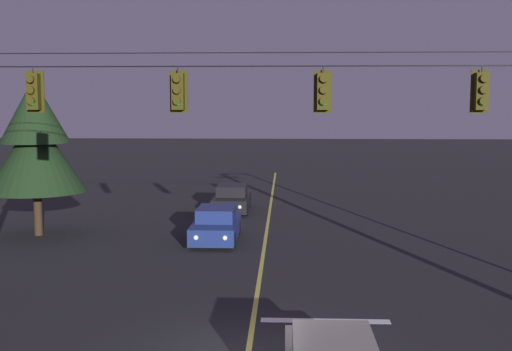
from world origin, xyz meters
TOP-DOWN VIEW (x-y plane):
  - lane_centre_stripe at (0.00, 9.09)m, footprint 0.14×60.00m
  - stop_bar_paint at (1.90, 2.49)m, footprint 3.40×0.36m
  - signal_span_assembly at (-0.00, 3.09)m, footprint 18.07×0.32m
  - traffic_light_leftmost at (-5.91, 3.08)m, footprint 0.48×0.41m
  - traffic_light_left_inner at (-2.02, 3.08)m, footprint 0.48×0.41m
  - traffic_light_centre at (1.81, 3.08)m, footprint 0.48×0.41m
  - traffic_light_right_inner at (5.90, 3.08)m, footprint 0.48×0.41m
  - car_oncoming_lead at (-2.03, 12.45)m, footprint 1.80×4.42m
  - car_oncoming_trailing at (-1.99, 19.88)m, footprint 1.80×4.42m
  - tree_verge_near at (-9.84, 13.20)m, footprint 4.20×4.20m

SIDE VIEW (x-z plane):
  - lane_centre_stripe at x=0.00m, z-range 0.00..0.01m
  - stop_bar_paint at x=1.90m, z-range 0.00..0.01m
  - car_oncoming_lead at x=-2.03m, z-range -0.05..1.34m
  - car_oncoming_trailing at x=-1.99m, z-range -0.05..1.34m
  - tree_verge_near at x=-9.84m, z-range 0.71..7.45m
  - signal_span_assembly at x=0.00m, z-range 0.15..8.21m
  - traffic_light_leftmost at x=-5.91m, z-range 5.39..6.61m
  - traffic_light_left_inner at x=-2.02m, z-range 5.39..6.61m
  - traffic_light_centre at x=1.81m, z-range 5.39..6.61m
  - traffic_light_right_inner at x=5.90m, z-range 5.39..6.61m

